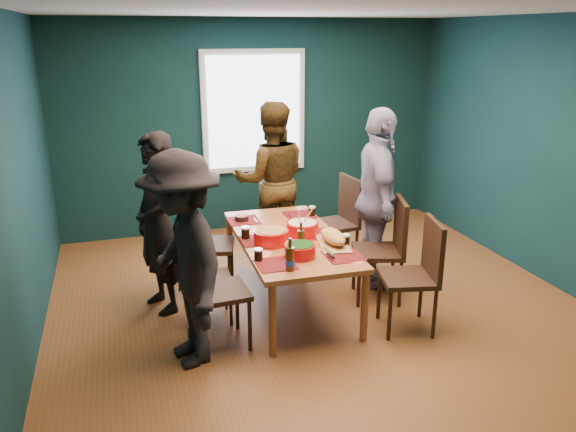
{
  "coord_description": "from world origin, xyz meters",
  "views": [
    {
      "loc": [
        -1.73,
        -4.58,
        2.52
      ],
      "look_at": [
        -0.28,
        0.07,
        0.92
      ],
      "focal_mm": 35.0,
      "sensor_mm": 36.0,
      "label": 1
    }
  ],
  "objects_px": {
    "chair_left_near": "(208,283)",
    "person_far_left": "(158,224)",
    "dining_table": "(289,243)",
    "cutting_board": "(333,238)",
    "person_back": "(271,181)",
    "bowl_dumpling": "(302,228)",
    "chair_left_far": "(200,236)",
    "chair_right_far": "(341,215)",
    "bowl_herbs": "(300,250)",
    "person_right": "(377,200)",
    "chair_right_mid": "(388,242)",
    "person_near_left": "(184,261)",
    "bowl_salad": "(271,236)",
    "chair_left_mid": "(200,271)",
    "chair_right_near": "(419,267)"
  },
  "relations": [
    {
      "from": "chair_right_mid",
      "to": "person_far_left",
      "type": "relative_size",
      "value": 0.6
    },
    {
      "from": "cutting_board",
      "to": "person_right",
      "type": "bearing_deg",
      "value": 46.08
    },
    {
      "from": "chair_left_far",
      "to": "person_right",
      "type": "relative_size",
      "value": 0.56
    },
    {
      "from": "dining_table",
      "to": "cutting_board",
      "type": "xyz_separation_m",
      "value": [
        0.32,
        -0.31,
        0.13
      ]
    },
    {
      "from": "chair_left_mid",
      "to": "bowl_salad",
      "type": "bearing_deg",
      "value": -0.65
    },
    {
      "from": "chair_left_mid",
      "to": "person_back",
      "type": "height_order",
      "value": "person_back"
    },
    {
      "from": "dining_table",
      "to": "cutting_board",
      "type": "relative_size",
      "value": 2.92
    },
    {
      "from": "dining_table",
      "to": "person_near_left",
      "type": "bearing_deg",
      "value": -145.94
    },
    {
      "from": "dining_table",
      "to": "bowl_herbs",
      "type": "height_order",
      "value": "bowl_herbs"
    },
    {
      "from": "chair_left_near",
      "to": "cutting_board",
      "type": "bearing_deg",
      "value": 7.48
    },
    {
      "from": "person_near_left",
      "to": "bowl_herbs",
      "type": "bearing_deg",
      "value": 89.4
    },
    {
      "from": "chair_right_mid",
      "to": "chair_right_far",
      "type": "bearing_deg",
      "value": 113.84
    },
    {
      "from": "person_back",
      "to": "person_near_left",
      "type": "xyz_separation_m",
      "value": [
        -1.25,
        -2.0,
        -0.04
      ]
    },
    {
      "from": "chair_right_mid",
      "to": "cutting_board",
      "type": "height_order",
      "value": "chair_right_mid"
    },
    {
      "from": "person_far_left",
      "to": "bowl_herbs",
      "type": "xyz_separation_m",
      "value": [
        1.11,
        -0.78,
        -0.09
      ]
    },
    {
      "from": "person_far_left",
      "to": "chair_right_near",
      "type": "bearing_deg",
      "value": 42.82
    },
    {
      "from": "chair_right_mid",
      "to": "person_back",
      "type": "height_order",
      "value": "person_back"
    },
    {
      "from": "person_right",
      "to": "bowl_herbs",
      "type": "height_order",
      "value": "person_right"
    },
    {
      "from": "chair_left_far",
      "to": "chair_left_near",
      "type": "height_order",
      "value": "chair_left_far"
    },
    {
      "from": "person_right",
      "to": "bowl_dumpling",
      "type": "distance_m",
      "value": 0.88
    },
    {
      "from": "person_back",
      "to": "chair_left_far",
      "type": "bearing_deg",
      "value": 47.91
    },
    {
      "from": "dining_table",
      "to": "person_right",
      "type": "distance_m",
      "value": 1.04
    },
    {
      "from": "chair_right_far",
      "to": "person_back",
      "type": "bearing_deg",
      "value": 133.53
    },
    {
      "from": "chair_left_far",
      "to": "cutting_board",
      "type": "height_order",
      "value": "chair_left_far"
    },
    {
      "from": "chair_left_far",
      "to": "chair_right_near",
      "type": "relative_size",
      "value": 1.02
    },
    {
      "from": "chair_left_far",
      "to": "chair_left_near",
      "type": "relative_size",
      "value": 1.03
    },
    {
      "from": "bowl_dumpling",
      "to": "person_right",
      "type": "bearing_deg",
      "value": 10.64
    },
    {
      "from": "chair_right_mid",
      "to": "cutting_board",
      "type": "distance_m",
      "value": 0.68
    },
    {
      "from": "chair_right_near",
      "to": "chair_left_mid",
      "type": "bearing_deg",
      "value": 171.35
    },
    {
      "from": "chair_right_far",
      "to": "bowl_herbs",
      "type": "bearing_deg",
      "value": -131.94
    },
    {
      "from": "person_back",
      "to": "person_right",
      "type": "height_order",
      "value": "person_right"
    },
    {
      "from": "chair_left_mid",
      "to": "person_near_left",
      "type": "distance_m",
      "value": 0.74
    },
    {
      "from": "chair_left_far",
      "to": "bowl_salad",
      "type": "distance_m",
      "value": 0.87
    },
    {
      "from": "chair_left_far",
      "to": "person_far_left",
      "type": "bearing_deg",
      "value": -134.17
    },
    {
      "from": "chair_left_near",
      "to": "bowl_salad",
      "type": "bearing_deg",
      "value": 29.44
    },
    {
      "from": "chair_left_near",
      "to": "person_far_left",
      "type": "xyz_separation_m",
      "value": [
        -0.31,
        0.82,
        0.27
      ]
    },
    {
      "from": "chair_right_far",
      "to": "person_near_left",
      "type": "xyz_separation_m",
      "value": [
        -1.9,
        -1.45,
        0.27
      ]
    },
    {
      "from": "chair_right_far",
      "to": "chair_left_mid",
      "type": "bearing_deg",
      "value": -160.11
    },
    {
      "from": "person_far_left",
      "to": "bowl_salad",
      "type": "height_order",
      "value": "person_far_left"
    },
    {
      "from": "person_back",
      "to": "bowl_dumpling",
      "type": "xyz_separation_m",
      "value": [
        -0.06,
        -1.29,
        -0.14
      ]
    },
    {
      "from": "chair_right_far",
      "to": "bowl_dumpling",
      "type": "xyz_separation_m",
      "value": [
        -0.71,
        -0.75,
        0.17
      ]
    },
    {
      "from": "person_far_left",
      "to": "bowl_herbs",
      "type": "bearing_deg",
      "value": 34.39
    },
    {
      "from": "chair_left_far",
      "to": "person_back",
      "type": "height_order",
      "value": "person_back"
    },
    {
      "from": "person_far_left",
      "to": "person_back",
      "type": "height_order",
      "value": "person_back"
    },
    {
      "from": "chair_left_far",
      "to": "cutting_board",
      "type": "distance_m",
      "value": 1.38
    },
    {
      "from": "person_near_left",
      "to": "bowl_salad",
      "type": "bearing_deg",
      "value": 112.4
    },
    {
      "from": "chair_right_mid",
      "to": "person_far_left",
      "type": "height_order",
      "value": "person_far_left"
    },
    {
      "from": "cutting_board",
      "to": "chair_left_far",
      "type": "bearing_deg",
      "value": 151.73
    },
    {
      "from": "person_back",
      "to": "bowl_herbs",
      "type": "xyz_separation_m",
      "value": [
        -0.25,
        -1.81,
        -0.14
      ]
    },
    {
      "from": "dining_table",
      "to": "chair_left_far",
      "type": "height_order",
      "value": "chair_left_far"
    }
  ]
}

